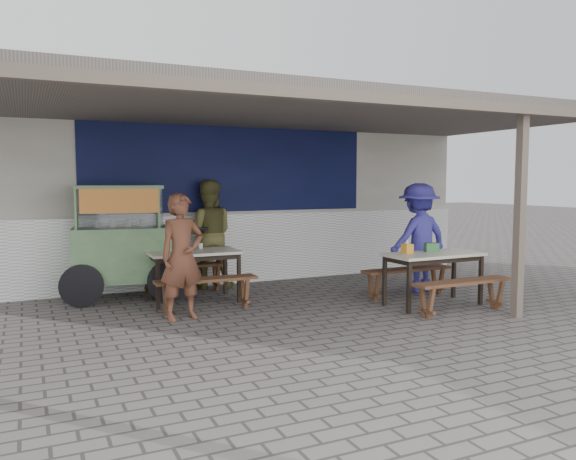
# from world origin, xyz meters

# --- Properties ---
(ground) EXTENTS (60.00, 60.00, 0.00)m
(ground) POSITION_xyz_m (0.00, 0.00, 0.00)
(ground) COLOR #5E5855
(ground) RESTS_ON ground
(back_wall) EXTENTS (9.00, 1.28, 3.50)m
(back_wall) POSITION_xyz_m (-0.00, 3.58, 1.72)
(back_wall) COLOR beige
(back_wall) RESTS_ON ground
(warung_roof) EXTENTS (9.00, 4.21, 2.81)m
(warung_roof) POSITION_xyz_m (0.02, 0.90, 2.71)
(warung_roof) COLOR #5C564F
(warung_roof) RESTS_ON ground
(table_left) EXTENTS (1.31, 0.78, 0.75)m
(table_left) POSITION_xyz_m (-1.22, 1.81, 0.67)
(table_left) COLOR beige
(table_left) RESTS_ON ground
(bench_left_street) EXTENTS (1.40, 0.30, 0.45)m
(bench_left_street) POSITION_xyz_m (-1.22, 1.14, 0.33)
(bench_left_street) COLOR brown
(bench_left_street) RESTS_ON ground
(bench_left_wall) EXTENTS (1.40, 0.30, 0.45)m
(bench_left_wall) POSITION_xyz_m (-1.21, 2.48, 0.33)
(bench_left_wall) COLOR brown
(bench_left_wall) RESTS_ON ground
(table_right) EXTENTS (1.40, 0.69, 0.75)m
(table_right) POSITION_xyz_m (1.81, 0.12, 0.67)
(table_right) COLOR beige
(table_right) RESTS_ON ground
(bench_right_street) EXTENTS (1.50, 0.30, 0.45)m
(bench_right_street) POSITION_xyz_m (1.82, -0.48, 0.34)
(bench_right_street) COLOR brown
(bench_right_street) RESTS_ON ground
(bench_right_wall) EXTENTS (1.50, 0.30, 0.45)m
(bench_right_wall) POSITION_xyz_m (1.80, 0.71, 0.34)
(bench_right_wall) COLOR brown
(bench_right_wall) RESTS_ON ground
(vendor_cart) EXTENTS (2.19, 1.05, 1.70)m
(vendor_cart) POSITION_xyz_m (-2.12, 2.39, 0.93)
(vendor_cart) COLOR #779A67
(vendor_cart) RESTS_ON ground
(patron_street_side) EXTENTS (0.65, 0.49, 1.62)m
(patron_street_side) POSITION_xyz_m (-1.64, 0.83, 0.81)
(patron_street_side) COLOR brown
(patron_street_side) RESTS_ON ground
(patron_wall_side) EXTENTS (1.02, 0.89, 1.79)m
(patron_wall_side) POSITION_xyz_m (-0.72, 2.71, 0.90)
(patron_wall_side) COLOR brown
(patron_wall_side) RESTS_ON ground
(patron_right_table) EXTENTS (1.17, 0.74, 1.73)m
(patron_right_table) POSITION_xyz_m (2.28, 1.06, 0.87)
(patron_right_table) COLOR #39359D
(patron_right_table) RESTS_ON ground
(tissue_box) EXTENTS (0.13, 0.13, 0.13)m
(tissue_box) POSITION_xyz_m (1.47, 0.28, 0.81)
(tissue_box) COLOR orange
(tissue_box) RESTS_ON table_right
(donation_box) EXTENTS (0.22, 0.18, 0.13)m
(donation_box) POSITION_xyz_m (1.88, 0.25, 0.81)
(donation_box) COLOR #306C39
(donation_box) RESTS_ON table_right
(condiment_jar) EXTENTS (0.07, 0.07, 0.08)m
(condiment_jar) POSITION_xyz_m (-1.04, 2.04, 0.79)
(condiment_jar) COLOR silver
(condiment_jar) RESTS_ON table_left
(condiment_bowl) EXTENTS (0.20, 0.20, 0.04)m
(condiment_bowl) POSITION_xyz_m (-1.27, 1.88, 0.77)
(condiment_bowl) COLOR white
(condiment_bowl) RESTS_ON table_left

